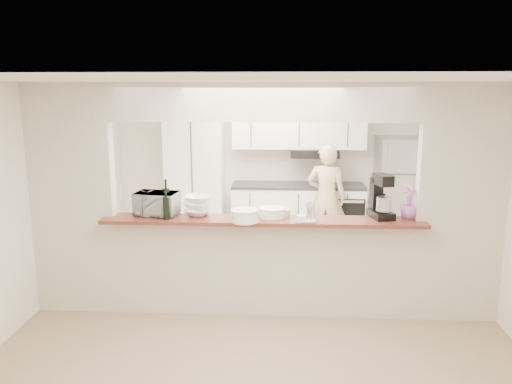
# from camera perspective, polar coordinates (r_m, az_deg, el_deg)

# --- Properties ---
(floor) EXTENTS (6.00, 6.00, 0.00)m
(floor) POSITION_cam_1_polar(r_m,az_deg,el_deg) (5.68, 0.73, -13.62)
(floor) COLOR tan
(floor) RESTS_ON ground
(tile_overlay) EXTENTS (5.00, 2.90, 0.01)m
(tile_overlay) POSITION_cam_1_polar(r_m,az_deg,el_deg) (7.11, 1.29, -8.24)
(tile_overlay) COLOR silver
(tile_overlay) RESTS_ON floor
(partition) EXTENTS (5.00, 0.15, 2.50)m
(partition) POSITION_cam_1_polar(r_m,az_deg,el_deg) (5.23, 0.78, 1.24)
(partition) COLOR beige
(partition) RESTS_ON floor
(bar_counter) EXTENTS (3.40, 0.38, 1.09)m
(bar_counter) POSITION_cam_1_polar(r_m,az_deg,el_deg) (5.46, 0.75, -8.17)
(bar_counter) COLOR beige
(bar_counter) RESTS_ON floor
(kitchen_cabinets) EXTENTS (3.15, 0.62, 2.25)m
(kitchen_cabinets) POSITION_cam_1_polar(r_m,az_deg,el_deg) (8.00, 0.28, 1.21)
(kitchen_cabinets) COLOR white
(kitchen_cabinets) RESTS_ON floor
(refrigerator) EXTENTS (0.75, 0.70, 1.70)m
(refrigerator) POSITION_cam_1_polar(r_m,az_deg,el_deg) (8.15, 16.16, 0.05)
(refrigerator) COLOR #A6A6AB
(refrigerator) RESTS_ON floor
(flower_left) EXTENTS (0.32, 0.30, 0.29)m
(flower_left) POSITION_cam_1_polar(r_m,az_deg,el_deg) (5.53, -12.79, -1.07)
(flower_left) COLOR #CB6BBA
(flower_left) RESTS_ON bar_counter
(wine_bottle_a) EXTENTS (0.08, 0.08, 0.39)m
(wine_bottle_a) POSITION_cam_1_polar(r_m,az_deg,el_deg) (5.49, -10.22, -1.00)
(wine_bottle_a) COLOR black
(wine_bottle_a) RESTS_ON bar_counter
(wine_bottle_b) EXTENTS (0.06, 0.06, 0.32)m
(wine_bottle_b) POSITION_cam_1_polar(r_m,az_deg,el_deg) (5.27, -10.23, -1.81)
(wine_bottle_b) COLOR black
(wine_bottle_b) RESTS_ON bar_counter
(toaster_oven) EXTENTS (0.49, 0.36, 0.25)m
(toaster_oven) POSITION_cam_1_polar(r_m,az_deg,el_deg) (5.50, -11.27, -1.31)
(toaster_oven) COLOR #BABABF
(toaster_oven) RESTS_ON bar_counter
(serving_bowls) EXTENTS (0.37, 0.37, 0.21)m
(serving_bowls) POSITION_cam_1_polar(r_m,az_deg,el_deg) (5.41, -6.64, -1.57)
(serving_bowls) COLOR white
(serving_bowls) RESTS_ON bar_counter
(plate_stack_a) EXTENTS (0.29, 0.29, 0.13)m
(plate_stack_a) POSITION_cam_1_polar(r_m,az_deg,el_deg) (5.12, -1.28, -2.72)
(plate_stack_a) COLOR white
(plate_stack_a) RESTS_ON bar_counter
(plate_stack_b) EXTENTS (0.29, 0.29, 0.10)m
(plate_stack_b) POSITION_cam_1_polar(r_m,az_deg,el_deg) (5.32, 1.86, -2.32)
(plate_stack_b) COLOR white
(plate_stack_b) RESTS_ON bar_counter
(red_bowl) EXTENTS (0.13, 0.13, 0.06)m
(red_bowl) POSITION_cam_1_polar(r_m,az_deg,el_deg) (5.38, 2.93, -2.41)
(red_bowl) COLOR maroon
(red_bowl) RESTS_ON bar_counter
(tan_bowl) EXTENTS (0.17, 0.17, 0.08)m
(tan_bowl) POSITION_cam_1_polar(r_m,az_deg,el_deg) (5.37, 3.05, -2.34)
(tan_bowl) COLOR #C5B18A
(tan_bowl) RESTS_ON bar_counter
(utensil_caddy) EXTENTS (0.24, 0.16, 0.21)m
(utensil_caddy) POSITION_cam_1_polar(r_m,az_deg,el_deg) (5.14, 5.71, -2.47)
(utensil_caddy) COLOR silver
(utensil_caddy) RESTS_ON bar_counter
(stand_mixer) EXTENTS (0.27, 0.36, 0.47)m
(stand_mixer) POSITION_cam_1_polar(r_m,az_deg,el_deg) (5.42, 14.09, -0.70)
(stand_mixer) COLOR black
(stand_mixer) RESTS_ON bar_counter
(flower_right) EXTENTS (0.21, 0.21, 0.36)m
(flower_right) POSITION_cam_1_polar(r_m,az_deg,el_deg) (5.47, 17.16, -1.05)
(flower_right) COLOR #B267C0
(flower_right) RESTS_ON bar_counter
(person) EXTENTS (0.65, 0.49, 1.62)m
(person) POSITION_cam_1_polar(r_m,az_deg,el_deg) (7.63, 8.03, -0.70)
(person) COLOR #D3AF89
(person) RESTS_ON floor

